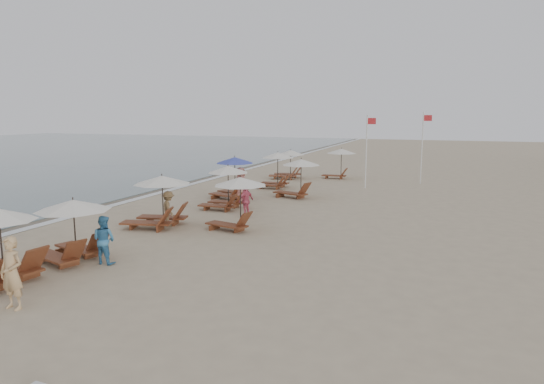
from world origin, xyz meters
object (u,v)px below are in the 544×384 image
(inland_station_2, at_px, (339,159))
(beachgoer_far_a, at_px, (246,201))
(lounger_station_1, at_px, (69,229))
(beachgoer_mid_a, at_px, (104,240))
(lounger_station_5, at_px, (275,170))
(beachgoer_far_b, at_px, (241,184))
(flag_pole_near, at_px, (367,148))
(lounger_station_4, at_px, (231,178))
(lounger_station_2, at_px, (157,202))
(beachgoer_near, at_px, (12,273))
(lounger_station_6, at_px, (287,165))
(beachgoer_mid_b, at_px, (168,209))
(inland_station_0, at_px, (235,197))
(inland_station_1, at_px, (296,175))
(lounger_station_3, at_px, (224,188))

(inland_station_2, xyz_separation_m, beachgoer_far_a, (-1.03, -15.06, -0.68))
(lounger_station_1, height_order, beachgoer_mid_a, lounger_station_1)
(lounger_station_5, bearing_deg, inland_station_2, 64.33)
(beachgoer_mid_a, distance_m, beachgoer_far_b, 12.35)
(flag_pole_near, bearing_deg, lounger_station_4, -135.83)
(lounger_station_4, xyz_separation_m, flag_pole_near, (6.64, 6.45, 1.48))
(lounger_station_2, xyz_separation_m, beachgoer_near, (1.66, -8.91, -0.15))
(lounger_station_2, distance_m, beachgoer_mid_a, 5.24)
(lounger_station_6, distance_m, beachgoer_mid_b, 16.60)
(beachgoer_mid_b, relative_size, flag_pole_near, 0.32)
(lounger_station_4, bearing_deg, inland_station_0, -63.73)
(lounger_station_4, distance_m, beachgoer_far_b, 0.89)
(inland_station_2, distance_m, beachgoer_far_a, 15.11)
(lounger_station_6, relative_size, beachgoer_near, 1.43)
(lounger_station_2, bearing_deg, flag_pole_near, 65.20)
(lounger_station_2, xyz_separation_m, beachgoer_far_a, (2.77, 3.15, -0.29))
(lounger_station_4, xyz_separation_m, inland_station_0, (3.48, -7.05, 0.28))
(lounger_station_1, relative_size, flag_pole_near, 0.58)
(lounger_station_2, xyz_separation_m, inland_station_1, (3.34, 9.12, 0.25))
(inland_station_0, xyz_separation_m, beachgoer_mid_b, (-3.02, -0.31, -0.66))
(inland_station_1, height_order, beachgoer_far_a, inland_station_1)
(lounger_station_2, distance_m, lounger_station_4, 7.67)
(lounger_station_6, xyz_separation_m, inland_station_2, (3.63, 1.31, 0.48))
(lounger_station_6, xyz_separation_m, inland_station_0, (3.20, -16.28, 0.43))
(lounger_station_5, distance_m, lounger_station_6, 4.78)
(inland_station_1, xyz_separation_m, flag_pole_near, (3.19, 5.00, 1.29))
(inland_station_2, xyz_separation_m, beachgoer_mid_b, (-3.45, -17.91, -0.71))
(beachgoer_mid_a, xyz_separation_m, beachgoer_far_b, (-0.66, 12.33, 0.13))
(lounger_station_6, xyz_separation_m, beachgoer_far_a, (2.60, -13.75, -0.20))
(beachgoer_mid_a, bearing_deg, beachgoer_mid_b, -77.80)
(lounger_station_3, bearing_deg, lounger_station_6, 93.57)
(inland_station_2, height_order, flag_pole_near, flag_pole_near)
(lounger_station_4, distance_m, lounger_station_5, 4.62)
(lounger_station_5, bearing_deg, beachgoer_far_b, -92.79)
(inland_station_1, relative_size, beachgoer_far_b, 1.51)
(inland_station_1, distance_m, beachgoer_mid_a, 14.34)
(lounger_station_4, relative_size, lounger_station_6, 0.99)
(lounger_station_5, bearing_deg, lounger_station_3, -89.70)
(lounger_station_5, xyz_separation_m, beachgoer_mid_b, (-0.55, -11.88, -0.39))
(lounger_station_3, relative_size, flag_pole_near, 0.52)
(lounger_station_4, xyz_separation_m, beachgoer_far_b, (0.77, -0.40, -0.21))
(inland_station_1, xyz_separation_m, beachgoer_near, (-1.68, -18.03, -0.41))
(inland_station_0, bearing_deg, lounger_station_5, 102.07)
(inland_station_0, bearing_deg, lounger_station_3, 121.41)
(lounger_station_3, relative_size, inland_station_0, 0.93)
(beachgoer_mid_a, bearing_deg, flag_pole_near, -103.21)
(inland_station_0, bearing_deg, beachgoer_mid_b, -174.11)
(beachgoer_mid_a, bearing_deg, beachgoer_far_b, -84.96)
(beachgoer_near, distance_m, beachgoer_far_a, 12.11)
(inland_station_1, height_order, beachgoer_near, inland_station_1)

